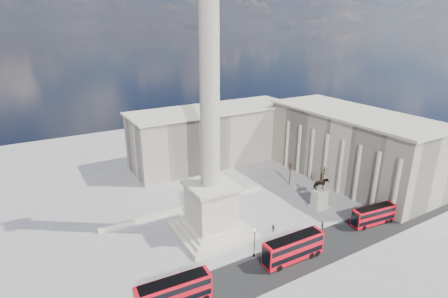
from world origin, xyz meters
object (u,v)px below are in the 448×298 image
(victorian_lamp, at_px, (254,241))
(red_bus_b, at_px, (294,248))
(pedestrian_standing, at_px, (322,225))
(pedestrian_crossing, at_px, (273,228))
(red_bus_a, at_px, (174,293))
(nelsons_column, at_px, (211,173))
(equestrian_statue, at_px, (320,196))
(red_bus_d, at_px, (405,201))
(pedestrian_walking, at_px, (312,232))
(red_bus_c, at_px, (374,215))

(victorian_lamp, bearing_deg, red_bus_b, -38.74)
(pedestrian_standing, bearing_deg, pedestrian_crossing, -35.19)
(red_bus_a, height_order, victorian_lamp, victorian_lamp)
(nelsons_column, distance_m, pedestrian_standing, 25.70)
(nelsons_column, xyz_separation_m, equestrian_statue, (26.20, -3.43, -9.97))
(pedestrian_standing, bearing_deg, red_bus_b, 10.58)
(red_bus_b, bearing_deg, red_bus_a, -179.99)
(red_bus_b, distance_m, victorian_lamp, 6.97)
(nelsons_column, height_order, victorian_lamp, nelsons_column)
(red_bus_d, bearing_deg, equestrian_statue, 147.40)
(nelsons_column, xyz_separation_m, red_bus_b, (8.25, -15.24, -10.42))
(pedestrian_walking, bearing_deg, pedestrian_crossing, 105.34)
(nelsons_column, xyz_separation_m, red_bus_a, (-14.12, -14.72, -10.51))
(equestrian_statue, xyz_separation_m, pedestrian_standing, (-6.02, -6.96, -2.09))
(red_bus_b, height_order, pedestrian_standing, red_bus_b)
(red_bus_b, height_order, pedestrian_crossing, red_bus_b)
(red_bus_c, distance_m, equestrian_statue, 11.97)
(victorian_lamp, height_order, equestrian_statue, equestrian_statue)
(red_bus_a, relative_size, red_bus_d, 1.12)
(red_bus_b, xyz_separation_m, red_bus_c, (22.55, 0.79, -0.37))
(pedestrian_crossing, bearing_deg, pedestrian_walking, -139.15)
(red_bus_a, height_order, pedestrian_crossing, red_bus_a)
(equestrian_statue, bearing_deg, pedestrian_standing, -130.87)
(red_bus_b, xyz_separation_m, pedestrian_crossing, (2.58, 8.95, -1.64))
(red_bus_d, xyz_separation_m, pedestrian_standing, (-21.81, 3.57, -1.31))
(equestrian_statue, distance_m, pedestrian_standing, 9.44)
(red_bus_c, bearing_deg, victorian_lamp, 179.84)
(red_bus_c, height_order, equestrian_statue, equestrian_statue)
(pedestrian_crossing, bearing_deg, nelsons_column, 53.55)
(nelsons_column, height_order, red_bus_d, nelsons_column)
(red_bus_c, relative_size, pedestrian_standing, 5.94)
(pedestrian_crossing, bearing_deg, pedestrian_standing, -119.90)
(red_bus_a, relative_size, red_bus_c, 1.12)
(nelsons_column, relative_size, red_bus_a, 4.35)
(red_bus_d, bearing_deg, pedestrian_crossing, 167.30)
(nelsons_column, height_order, equestrian_statue, nelsons_column)
(red_bus_a, bearing_deg, victorian_lamp, 16.54)
(red_bus_a, height_order, red_bus_b, red_bus_b)
(red_bus_c, height_order, pedestrian_walking, red_bus_c)
(pedestrian_crossing, bearing_deg, red_bus_c, -118.48)
(pedestrian_walking, height_order, pedestrian_standing, pedestrian_walking)
(red_bus_a, bearing_deg, equestrian_statue, 19.55)
(red_bus_c, height_order, pedestrian_crossing, red_bus_c)
(red_bus_a, bearing_deg, pedestrian_crossing, 22.56)
(red_bus_d, height_order, pedestrian_crossing, red_bus_d)
(nelsons_column, height_order, red_bus_b, nelsons_column)
(red_bus_a, distance_m, red_bus_d, 56.12)
(red_bus_a, distance_m, pedestrian_walking, 30.75)
(red_bus_c, bearing_deg, red_bus_d, 9.56)
(red_bus_d, relative_size, pedestrian_standing, 5.96)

